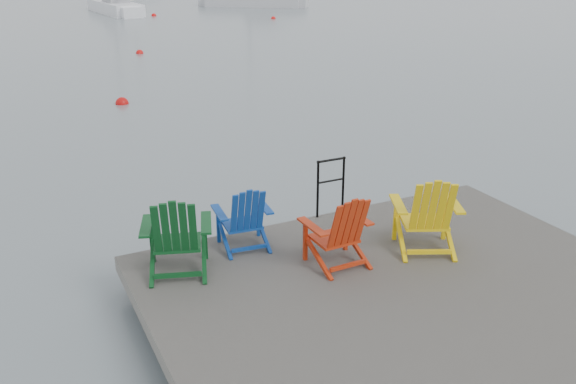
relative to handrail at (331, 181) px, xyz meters
name	(u,v)px	position (x,y,z in m)	size (l,w,h in m)	color
ground	(411,329)	(-0.25, -2.45, -1.04)	(400.00, 400.00, 0.00)	slate
dock	(414,304)	(-0.25, -2.45, -0.69)	(6.00, 5.00, 1.40)	#292624
handrail	(331,181)	(0.00, 0.00, 0.00)	(0.48, 0.04, 0.90)	black
chair_green	(176,234)	(-2.61, -0.75, 0.00)	(1.02, 0.97, 1.08)	#0B4019
chair_blue	(244,217)	(-1.60, -0.47, -0.08)	(0.79, 0.74, 0.92)	navy
chair_red	(340,230)	(-0.70, -1.45, -0.04)	(0.81, 0.75, 0.99)	#B4290D
chair_yellow	(428,213)	(0.54, -1.61, 0.01)	(1.08, 1.03, 1.10)	yellow
sailboat_near	(115,8)	(4.60, 39.28, -0.69)	(2.64, 7.76, 10.62)	white
sailboat_far	(254,2)	(15.87, 40.07, -0.69)	(7.33, 6.18, 10.68)	silver
buoy_a	(122,104)	(-0.92, 10.83, -1.04)	(0.39, 0.39, 0.39)	red
buoy_b	(140,53)	(1.80, 20.11, -1.04)	(0.33, 0.33, 0.33)	red
buoy_c	(273,19)	(13.30, 30.80, -1.04)	(0.32, 0.32, 0.32)	red
buoy_d	(154,16)	(6.61, 36.20, -1.04)	(0.35, 0.35, 0.35)	red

